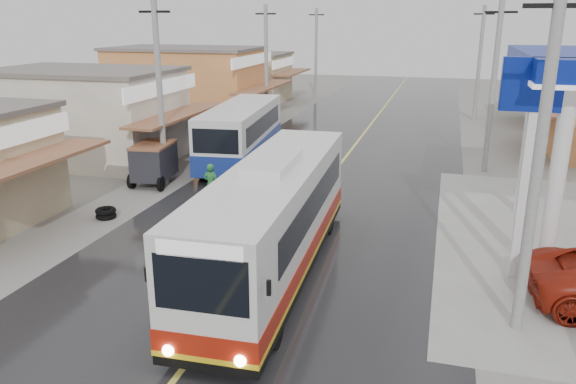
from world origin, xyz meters
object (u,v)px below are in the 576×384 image
at_px(second_bus, 241,133).
at_px(cyclist, 213,196).
at_px(coach_bus, 274,219).
at_px(tricycle_near, 154,161).
at_px(tyre_stack, 106,213).

bearing_deg(second_bus, cyclist, -83.76).
bearing_deg(cyclist, second_bus, 99.86).
distance_m(coach_bus, second_bus, 12.99).
height_order(coach_bus, second_bus, coach_bus).
bearing_deg(coach_bus, second_bus, 112.35).
xyz_separation_m(second_bus, cyclist, (1.59, -7.45, -0.94)).
distance_m(cyclist, tricycle_near, 4.97).
bearing_deg(coach_bus, tyre_stack, 157.90).
relative_size(cyclist, tricycle_near, 0.81).
height_order(second_bus, tricycle_near, second_bus).
bearing_deg(cyclist, tyre_stack, -157.49).
height_order(second_bus, cyclist, second_bus).
bearing_deg(tyre_stack, cyclist, 24.71).
bearing_deg(second_bus, tricycle_near, -123.95).
distance_m(tricycle_near, tyre_stack, 4.62).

